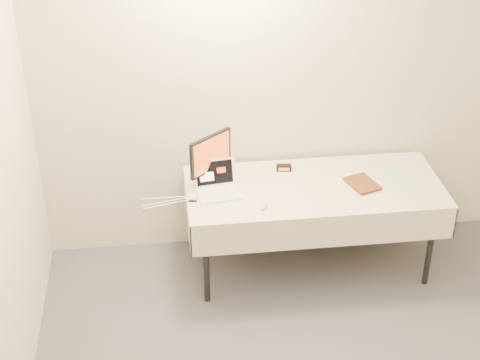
{
  "coord_description": "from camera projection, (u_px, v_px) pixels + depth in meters",
  "views": [
    {
      "loc": [
        -1.09,
        -2.38,
        3.52
      ],
      "look_at": [
        -0.55,
        1.99,
        0.86
      ],
      "focal_mm": 55.0,
      "sensor_mm": 36.0,
      "label": 1
    }
  ],
  "objects": [
    {
      "name": "monitor",
      "position": [
        211.0,
        156.0,
        5.23
      ],
      "size": [
        0.31,
        0.26,
        0.39
      ],
      "rotation": [
        0.0,
        0.0,
        0.68
      ],
      "color": "black",
      "rests_on": "table"
    },
    {
      "name": "alarm_clock",
      "position": [
        284.0,
        168.0,
        5.5
      ],
      "size": [
        0.12,
        0.06,
        0.05
      ],
      "rotation": [
        0.0,
        0.0,
        -0.1
      ],
      "color": "black",
      "rests_on": "table"
    },
    {
      "name": "clicker",
      "position": [
        264.0,
        206.0,
        5.07
      ],
      "size": [
        0.08,
        0.11,
        0.02
      ],
      "primitive_type": "ellipsoid",
      "rotation": [
        0.0,
        0.0,
        -0.42
      ],
      "color": "silver",
      "rests_on": "table"
    },
    {
      "name": "paper_form",
      "position": [
        395.0,
        178.0,
        5.41
      ],
      "size": [
        0.18,
        0.32,
        0.0
      ],
      "primitive_type": "cube",
      "rotation": [
        0.0,
        0.0,
        0.22
      ],
      "color": "#B4D7AB",
      "rests_on": "table"
    },
    {
      "name": "table",
      "position": [
        314.0,
        193.0,
        5.35
      ],
      "size": [
        1.86,
        0.81,
        0.74
      ],
      "color": "black",
      "rests_on": "ground"
    },
    {
      "name": "usb_dongle",
      "position": [
        193.0,
        201.0,
        5.13
      ],
      "size": [
        0.06,
        0.03,
        0.01
      ],
      "primitive_type": "cube",
      "rotation": [
        0.0,
        0.0,
        -0.28
      ],
      "color": "black",
      "rests_on": "table"
    },
    {
      "name": "laptop",
      "position": [
        217.0,
        185.0,
        5.23
      ],
      "size": [
        0.33,
        0.31,
        0.2
      ],
      "rotation": [
        0.0,
        0.0,
        0.13
      ],
      "color": "white",
      "rests_on": "table"
    },
    {
      "name": "book",
      "position": [
        353.0,
        173.0,
        5.23
      ],
      "size": [
        0.18,
        0.08,
        0.25
      ],
      "primitive_type": "imported",
      "rotation": [
        0.0,
        0.0,
        0.31
      ],
      "color": "#974C1B",
      "rests_on": "table"
    },
    {
      "name": "back_wall",
      "position": [
        306.0,
        83.0,
        5.39
      ],
      "size": [
        4.0,
        0.1,
        2.7
      ],
      "primitive_type": "cube",
      "color": "beige",
      "rests_on": "ground"
    }
  ]
}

